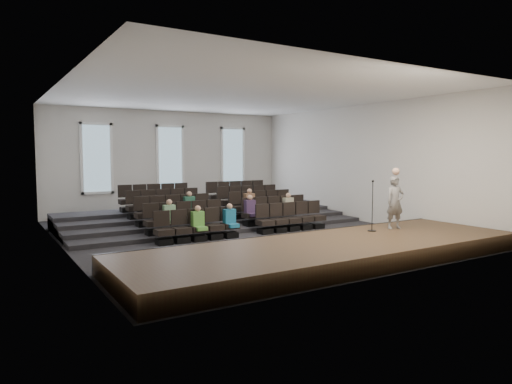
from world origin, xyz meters
TOP-DOWN VIEW (x-y plane):
  - ground at (0.00, 0.00)m, footprint 14.00×14.00m
  - ceiling at (0.00, 0.00)m, footprint 12.00×14.00m
  - wall_back at (0.00, 7.02)m, footprint 12.00×0.04m
  - wall_front at (0.00, -7.02)m, footprint 12.00×0.04m
  - wall_left at (-6.02, 0.00)m, footprint 0.04×14.00m
  - wall_right at (6.02, 0.00)m, footprint 0.04×14.00m
  - stage at (0.00, -5.10)m, footprint 11.80×3.60m
  - stage_lip at (0.00, -3.33)m, footprint 11.80×0.06m
  - risers at (0.00, 3.17)m, footprint 11.80×4.80m
  - seating_rows at (-0.00, 1.54)m, footprint 6.80×4.70m
  - windows at (0.00, 6.95)m, footprint 8.44×0.10m
  - audience at (-0.28, 0.45)m, footprint 5.45×2.64m
  - speaker at (3.27, -4.36)m, footprint 0.69×0.53m
  - mic_stand at (2.29, -4.33)m, footprint 0.27×0.27m

SIDE VIEW (x-z plane):
  - ground at x=0.00m, z-range 0.00..0.00m
  - risers at x=0.00m, z-range -0.10..0.50m
  - stage at x=0.00m, z-range 0.00..0.50m
  - stage_lip at x=0.00m, z-range -0.01..0.51m
  - seating_rows at x=0.00m, z-range -0.15..1.52m
  - audience at x=-0.28m, z-range 0.28..1.38m
  - mic_stand at x=2.29m, z-range 0.18..1.77m
  - speaker at x=3.27m, z-range 0.50..2.19m
  - wall_back at x=0.00m, z-range 0.00..5.00m
  - wall_front at x=0.00m, z-range 0.00..5.00m
  - wall_left at x=-6.02m, z-range 0.00..5.00m
  - wall_right at x=6.02m, z-range 0.00..5.00m
  - windows at x=0.00m, z-range 1.08..4.32m
  - ceiling at x=0.00m, z-range 5.00..5.02m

